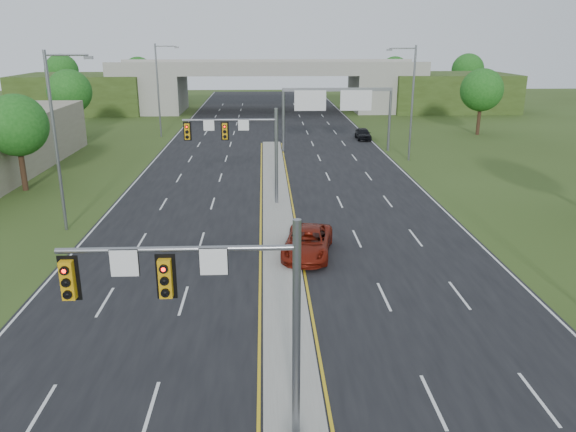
# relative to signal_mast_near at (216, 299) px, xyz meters

# --- Properties ---
(road) EXTENTS (24.00, 160.00, 0.02)m
(road) POSITION_rel_signal_mast_near_xyz_m (2.26, 35.07, -4.72)
(road) COLOR black
(road) RESTS_ON ground
(median) EXTENTS (2.00, 54.00, 0.16)m
(median) POSITION_rel_signal_mast_near_xyz_m (2.26, 23.07, -4.63)
(median) COLOR gray
(median) RESTS_ON road
(lane_markings) EXTENTS (23.72, 160.00, 0.01)m
(lane_markings) POSITION_rel_signal_mast_near_xyz_m (1.66, 28.99, -4.70)
(lane_markings) COLOR gold
(lane_markings) RESTS_ON road
(signal_mast_near) EXTENTS (6.62, 0.60, 7.00)m
(signal_mast_near) POSITION_rel_signal_mast_near_xyz_m (0.00, 0.00, 0.00)
(signal_mast_near) COLOR slate
(signal_mast_near) RESTS_ON ground
(signal_mast_far) EXTENTS (6.62, 0.60, 7.00)m
(signal_mast_far) POSITION_rel_signal_mast_near_xyz_m (0.00, 25.00, 0.00)
(signal_mast_far) COLOR slate
(signal_mast_far) RESTS_ON ground
(sign_gantry) EXTENTS (11.58, 0.44, 6.67)m
(sign_gantry) POSITION_rel_signal_mast_near_xyz_m (8.95, 44.99, 0.51)
(sign_gantry) COLOR slate
(sign_gantry) RESTS_ON ground
(overpass) EXTENTS (80.00, 14.00, 8.10)m
(overpass) POSITION_rel_signal_mast_near_xyz_m (2.26, 80.07, -1.17)
(overpass) COLOR gray
(overpass) RESTS_ON ground
(lightpole_l_mid) EXTENTS (2.85, 0.25, 11.00)m
(lightpole_l_mid) POSITION_rel_signal_mast_near_xyz_m (-11.03, 20.07, 1.38)
(lightpole_l_mid) COLOR slate
(lightpole_l_mid) RESTS_ON ground
(lightpole_l_far) EXTENTS (2.85, 0.25, 11.00)m
(lightpole_l_far) POSITION_rel_signal_mast_near_xyz_m (-11.03, 55.07, 1.38)
(lightpole_l_far) COLOR slate
(lightpole_l_far) RESTS_ON ground
(lightpole_r_far) EXTENTS (2.85, 0.25, 11.00)m
(lightpole_r_far) POSITION_rel_signal_mast_near_xyz_m (15.56, 40.07, 1.38)
(lightpole_r_far) COLOR slate
(lightpole_r_far) RESTS_ON ground
(tree_l_near) EXTENTS (4.80, 4.80, 7.60)m
(tree_l_near) POSITION_rel_signal_mast_near_xyz_m (-17.74, 30.07, 0.45)
(tree_l_near) COLOR #382316
(tree_l_near) RESTS_ON ground
(tree_l_mid) EXTENTS (5.20, 5.20, 8.12)m
(tree_l_mid) POSITION_rel_signal_mast_near_xyz_m (-21.74, 55.07, 0.78)
(tree_l_mid) COLOR #382316
(tree_l_mid) RESTS_ON ground
(tree_r_mid) EXTENTS (5.20, 5.20, 8.12)m
(tree_r_mid) POSITION_rel_signal_mast_near_xyz_m (28.26, 55.07, 0.78)
(tree_r_mid) COLOR #382316
(tree_r_mid) RESTS_ON ground
(tree_back_a) EXTENTS (6.00, 6.00, 8.85)m
(tree_back_a) POSITION_rel_signal_mast_near_xyz_m (-35.74, 94.07, 1.11)
(tree_back_a) COLOR #382316
(tree_back_a) RESTS_ON ground
(tree_back_b) EXTENTS (5.60, 5.60, 8.32)m
(tree_back_b) POSITION_rel_signal_mast_near_xyz_m (-21.74, 94.07, 0.78)
(tree_back_b) COLOR #382316
(tree_back_b) RESTS_ON ground
(tree_back_c) EXTENTS (5.60, 5.60, 8.32)m
(tree_back_c) POSITION_rel_signal_mast_near_xyz_m (26.26, 94.07, 0.78)
(tree_back_c) COLOR #382316
(tree_back_c) RESTS_ON ground
(tree_back_d) EXTENTS (6.00, 6.00, 8.85)m
(tree_back_d) POSITION_rel_signal_mast_near_xyz_m (40.26, 94.07, 1.11)
(tree_back_d) COLOR #382316
(tree_back_d) RESTS_ON ground
(car_far_a) EXTENTS (3.43, 5.77, 1.50)m
(car_far_a) POSITION_rel_signal_mast_near_xyz_m (3.76, 15.03, -3.95)
(car_far_a) COLOR maroon
(car_far_a) RESTS_ON road
(car_far_c) EXTENTS (1.63, 3.99, 1.36)m
(car_far_c) POSITION_rel_signal_mast_near_xyz_m (13.26, 52.15, -4.03)
(car_far_c) COLOR black
(car_far_c) RESTS_ON road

